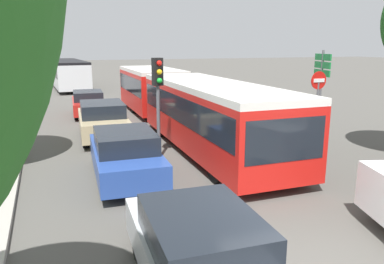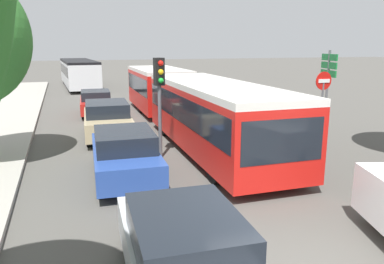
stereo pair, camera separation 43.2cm
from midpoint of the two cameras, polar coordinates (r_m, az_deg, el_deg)
name	(u,v)px [view 2 (the right image)]	position (r m, az deg, el deg)	size (l,w,h in m)	color
kerb_strip_left	(3,122)	(20.91, -26.32, 1.44)	(3.20, 41.97, 0.14)	#9E998E
articulated_bus	(184,99)	(16.86, -0.42, 5.07)	(3.00, 16.98, 2.51)	red
city_bus_rear	(79,72)	(36.50, -16.56, 8.82)	(3.06, 11.68, 2.49)	silver
queued_car_silver	(185,254)	(5.97, 1.09, -18.05)	(1.93, 4.08, 1.39)	#B7BABF
queued_car_blue	(125,154)	(10.98, -9.13, -3.31)	(1.99, 4.22, 1.43)	#284799
queued_car_tan	(107,119)	(16.07, -12.05, 1.91)	(2.10, 4.45, 1.51)	tan
queued_car_red	(96,102)	(21.59, -13.89, 4.40)	(1.89, 3.99, 1.35)	#B21E19
traffic_light	(160,85)	(12.49, -3.98, 7.09)	(0.35, 0.38, 3.40)	#56595E
no_entry_sign	(322,96)	(15.41, 20.03, 5.13)	(0.70, 0.08, 2.82)	#56595E
direction_sign_post	(328,75)	(17.40, 20.71, 8.19)	(0.39, 1.37, 3.60)	#56595E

